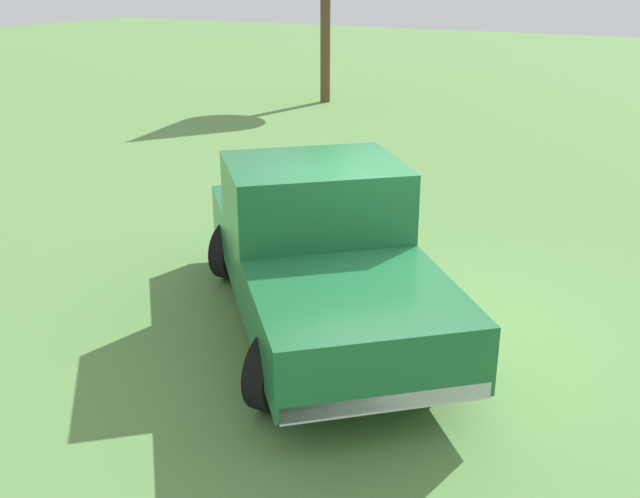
% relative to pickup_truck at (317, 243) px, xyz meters
% --- Properties ---
extents(ground_plane, '(80.00, 80.00, 0.00)m').
position_rel_pickup_truck_xyz_m(ground_plane, '(0.31, -0.94, -0.92)').
color(ground_plane, '#5B8C47').
extents(pickup_truck, '(4.90, 4.63, 1.80)m').
position_rel_pickup_truck_xyz_m(pickup_truck, '(0.00, 0.00, 0.00)').
color(pickup_truck, black).
rests_on(pickup_truck, ground_plane).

